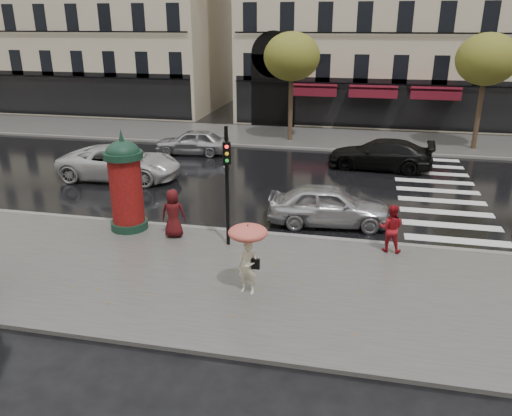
% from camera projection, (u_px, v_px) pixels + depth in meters
% --- Properties ---
extents(ground, '(160.00, 160.00, 0.00)m').
position_uv_depth(ground, '(268.00, 277.00, 14.92)').
color(ground, black).
rests_on(ground, ground).
extents(near_sidewalk, '(90.00, 7.00, 0.12)m').
position_uv_depth(near_sidewalk, '(264.00, 283.00, 14.44)').
color(near_sidewalk, '#474744').
rests_on(near_sidewalk, ground).
extents(far_sidewalk, '(90.00, 6.00, 0.12)m').
position_uv_depth(far_sidewalk, '(323.00, 139.00, 32.30)').
color(far_sidewalk, '#474744').
rests_on(far_sidewalk, ground).
extents(near_kerb, '(90.00, 0.25, 0.14)m').
position_uv_depth(near_kerb, '(283.00, 236.00, 17.65)').
color(near_kerb, slate).
rests_on(near_kerb, ground).
extents(far_kerb, '(90.00, 0.25, 0.14)m').
position_uv_depth(far_kerb, '(318.00, 149.00, 29.55)').
color(far_kerb, slate).
rests_on(far_kerb, ground).
extents(zebra_crossing, '(3.60, 11.75, 0.01)m').
position_uv_depth(zebra_crossing, '(438.00, 191.00, 22.54)').
color(zebra_crossing, silver).
rests_on(zebra_crossing, ground).
extents(tree_far_left, '(3.40, 3.40, 6.64)m').
position_uv_depth(tree_far_left, '(292.00, 57.00, 29.98)').
color(tree_far_left, '#38281C').
rests_on(tree_far_left, ground).
extents(tree_far_right, '(3.40, 3.40, 6.64)m').
position_uv_depth(tree_far_right, '(487.00, 60.00, 27.83)').
color(tree_far_right, '#38281C').
rests_on(tree_far_right, ground).
extents(woman_umbrella, '(1.07, 1.07, 2.06)m').
position_uv_depth(woman_umbrella, '(248.00, 248.00, 13.40)').
color(woman_umbrella, '#F2E9C7').
rests_on(woman_umbrella, near_sidewalk).
extents(woman_red, '(0.85, 0.70, 1.61)m').
position_uv_depth(woman_red, '(391.00, 228.00, 16.09)').
color(woman_red, maroon).
rests_on(woman_red, near_sidewalk).
extents(man_burgundy, '(0.91, 0.67, 1.71)m').
position_uv_depth(man_burgundy, '(173.00, 213.00, 17.18)').
color(man_burgundy, '#470E10').
rests_on(man_burgundy, near_sidewalk).
extents(morris_column, '(1.36, 1.36, 3.65)m').
position_uv_depth(morris_column, '(126.00, 182.00, 17.55)').
color(morris_column, '#133223').
rests_on(morris_column, near_sidewalk).
extents(traffic_light, '(0.29, 0.40, 4.02)m').
position_uv_depth(traffic_light, '(227.00, 176.00, 15.93)').
color(traffic_light, black).
rests_on(traffic_light, near_sidewalk).
extents(car_silver, '(4.68, 2.25, 1.54)m').
position_uv_depth(car_silver, '(329.00, 205.00, 18.57)').
color(car_silver, '#B6B6BB').
rests_on(car_silver, ground).
extents(car_white, '(5.89, 2.93, 1.61)m').
position_uv_depth(car_white, '(120.00, 163.00, 24.00)').
color(car_white, beige).
rests_on(car_white, ground).
extents(car_black, '(5.41, 2.55, 1.53)m').
position_uv_depth(car_black, '(380.00, 154.00, 25.67)').
color(car_black, black).
rests_on(car_black, ground).
extents(car_far_silver, '(4.36, 2.14, 1.43)m').
position_uv_depth(car_far_silver, '(192.00, 142.00, 28.51)').
color(car_far_silver, '#A9A9AE').
rests_on(car_far_silver, ground).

